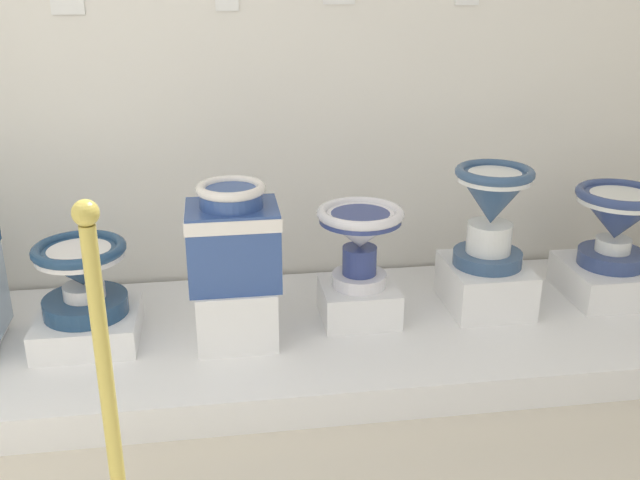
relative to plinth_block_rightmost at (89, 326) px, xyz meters
The scene contains 12 objects.
display_platform 0.84m from the plinth_block_rightmost, ahead, with size 3.25×1.04×0.13m, color white.
plinth_block_rightmost is the anchor object (origin of this frame).
antique_toilet_rightmost 0.23m from the plinth_block_rightmost, 63.43° to the left, with size 0.35×0.35×0.28m.
plinth_block_slender_white 0.58m from the plinth_block_rightmost, ahead, with size 0.30×0.30×0.24m, color white.
antique_toilet_slender_white 0.69m from the plinth_block_rightmost, ahead, with size 0.35×0.28×0.39m.
plinth_block_leftmost 1.07m from the plinth_block_rightmost, ahead, with size 0.31×0.29×0.15m, color white.
antique_toilet_leftmost 1.12m from the plinth_block_rightmost, ahead, with size 0.35×0.35×0.33m.
plinth_block_central_ornate 1.63m from the plinth_block_rightmost, ahead, with size 0.33×0.38×0.19m, color white.
antique_toilet_central_ornate 1.67m from the plinth_block_rightmost, ahead, with size 0.32×0.32×0.42m.
plinth_block_pale_glazed 2.20m from the plinth_block_rightmost, ahead, with size 0.38×0.39×0.14m, color white.
antique_toilet_pale_glazed 2.22m from the plinth_block_rightmost, ahead, with size 0.37×0.37×0.34m.
stanchion_post_near_left 1.02m from the plinth_block_rightmost, 77.44° to the right, with size 0.25×0.25×1.01m.
Camera 1 is at (1.54, -0.74, 1.51)m, focal length 40.94 mm.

